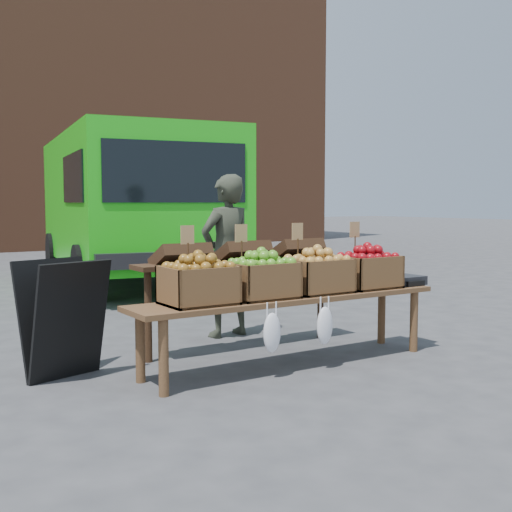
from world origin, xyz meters
TOP-DOWN VIEW (x-y plane):
  - ground at (0.00, 0.00)m, footprint 80.00×80.00m
  - delivery_van at (1.73, 5.23)m, footprint 3.20×5.54m
  - vendor at (0.93, 0.89)m, footprint 0.62×0.44m
  - chalkboard_sign at (-0.85, 0.27)m, footprint 0.66×0.48m
  - back_table at (0.77, 0.35)m, footprint 2.10×0.44m
  - display_bench at (0.78, -0.37)m, footprint 2.70×0.56m
  - crate_golden_apples at (-0.05, -0.37)m, footprint 0.50×0.40m
  - crate_russet_pears at (0.50, -0.37)m, footprint 0.50×0.40m
  - crate_red_apples at (1.05, -0.37)m, footprint 0.50×0.40m
  - crate_green_apples at (1.60, -0.37)m, footprint 0.50×0.40m
  - weighing_scale at (2.03, -0.37)m, footprint 0.34×0.30m

SIDE VIEW (x-z plane):
  - ground at x=0.00m, z-range 0.00..0.00m
  - display_bench at x=0.78m, z-range 0.00..0.57m
  - chalkboard_sign at x=-0.85m, z-range 0.00..0.90m
  - back_table at x=0.77m, z-range 0.00..1.04m
  - weighing_scale at x=2.03m, z-range 0.57..0.65m
  - crate_golden_apples at x=-0.05m, z-range 0.57..0.85m
  - crate_russet_pears at x=0.50m, z-range 0.57..0.85m
  - crate_red_apples at x=1.05m, z-range 0.57..0.85m
  - crate_green_apples at x=1.60m, z-range 0.57..0.85m
  - vendor at x=0.93m, z-range 0.00..1.58m
  - delivery_van at x=1.73m, z-range 0.00..2.34m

